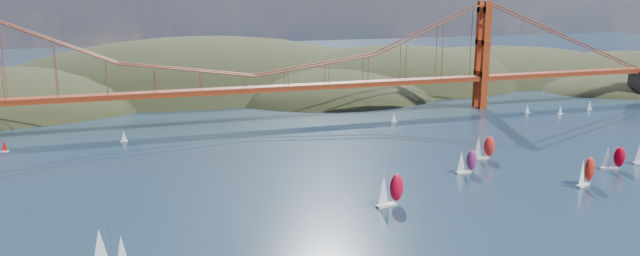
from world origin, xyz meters
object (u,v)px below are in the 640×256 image
object	(u,v)px
sloop_navy	(107,256)
racer_3	(483,147)
racer_0	(390,190)
racer_rwb	(466,161)
racer_2	(613,157)
racer_1	(586,171)

from	to	relation	value
sloop_navy	racer_3	world-z (taller)	sloop_navy
sloop_navy	racer_0	bearing A→B (deg)	4.01
racer_3	racer_rwb	world-z (taller)	racer_3
sloop_navy	racer_2	xyz separation A→B (m)	(166.39, 36.41, -1.99)
racer_1	sloop_navy	bearing A→B (deg)	166.61
racer_3	racer_2	bearing A→B (deg)	-25.90
racer_1	racer_3	xyz separation A→B (m)	(-13.72, 37.51, -0.31)
racer_0	racer_2	world-z (taller)	racer_0
racer_2	racer_3	bearing A→B (deg)	166.62
racer_1	racer_2	distance (m)	24.94
sloop_navy	racer_rwb	bearing A→B (deg)	7.86
sloop_navy	racer_2	size ratio (longest dim) A/B	1.56
racer_1	racer_0	bearing A→B (deg)	155.41
racer_3	racer_rwb	bearing A→B (deg)	-128.49
sloop_navy	racer_1	bearing A→B (deg)	-5.21
racer_1	racer_3	bearing A→B (deg)	87.14
racer_2	racer_0	bearing A→B (deg)	-151.29
racer_rwb	racer_1	bearing A→B (deg)	-42.05
racer_1	racer_rwb	size ratio (longest dim) A/B	1.14
racer_2	sloop_navy	bearing A→B (deg)	-145.43
racer_3	sloop_navy	bearing A→B (deg)	-144.98
racer_0	racer_rwb	world-z (taller)	racer_0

